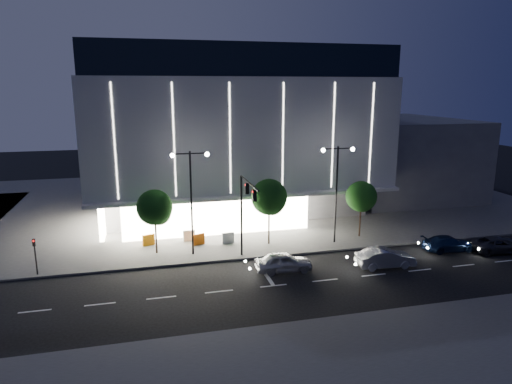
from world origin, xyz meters
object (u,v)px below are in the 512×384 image
Objects in this scene: traffic_mast at (245,203)px; car_second at (385,258)px; street_lamp_west at (191,188)px; barrier_d at (228,238)px; tree_left at (155,209)px; street_lamp_east at (337,180)px; barrier_a at (149,240)px; barrier_b at (189,235)px; ped_signal_far at (35,253)px; barrier_c at (199,239)px; car_third at (449,244)px; car_fourth at (498,245)px; tree_right at (361,198)px; tree_mid at (269,199)px; car_lead at (284,262)px.

traffic_mast is 1.51× the size of car_second.
barrier_d is (3.41, 2.02, -5.31)m from street_lamp_west.
street_lamp_west is 1.57× the size of tree_left.
barrier_a is at bearing 169.18° from street_lamp_east.
barrier_b is at bearing 164.55° from street_lamp_east.
ped_signal_far reaches higher than barrier_a.
barrier_c is (-13.86, 8.53, -0.12)m from car_second.
barrier_c is 2.66m from barrier_d.
tree_left is at bearing 82.21° from car_third.
street_lamp_east is 1.85× the size of car_fourth.
car_third is 19.56m from barrier_d.
street_lamp_west is 8.18× the size of barrier_a.
street_lamp_east is at bearing -161.37° from tree_right.
street_lamp_west is at bearing 180.00° from street_lamp_east.
tree_mid is 9.01m from tree_right.
street_lamp_west is 3.00× the size of ped_signal_far.
car_lead is at bearing 85.49° from car_second.
street_lamp_east is 6.27m from tree_mid.
barrier_a is at bearing -179.18° from barrier_b.
barrier_b is (-6.99, 2.56, -3.68)m from tree_mid.
street_lamp_east reaches higher than tree_right.
car_lead reaches higher than car_fourth.
barrier_c is at bearing 61.80° from car_second.
barrier_b is at bearing 149.55° from barrier_d.
traffic_mast is 12.00m from car_second.
car_fourth is at bearing -6.03° from ped_signal_far.
tree_left is at bearing -180.00° from tree_mid.
barrier_c is at bearing 40.61° from car_lead.
tree_mid is 11.11m from car_second.
barrier_b and barrier_d have the same top height.
tree_mid is at bearing -20.98° from barrier_d.
tree_right is at bearing -0.00° from tree_mid.
tree_mid is at bearing 8.26° from street_lamp_west.
tree_left is 25.69m from car_third.
ped_signal_far is 15.86m from barrier_d.
tree_left is (-2.97, 1.02, -1.92)m from street_lamp_west.
tree_right is at bearing -23.02° from barrier_c.
car_third is (7.32, 2.03, -0.10)m from car_second.
street_lamp_west is at bearing -176.36° from tree_right.
traffic_mast reaches higher than car_second.
street_lamp_west is at bearing 146.35° from traffic_mast.
street_lamp_west is 22.97m from car_third.
street_lamp_west is at bearing -155.00° from barrier_d.
street_lamp_east is 8.18× the size of barrier_c.
traffic_mast is 22.59m from car_fourth.
car_second is (-1.40, -7.27, -3.11)m from tree_right.
tree_left is at bearing 176.35° from street_lamp_east.
street_lamp_west is 3.69m from tree_left.
car_second is at bearing -23.14° from street_lamp_west.
tree_left reaches higher than tree_right.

